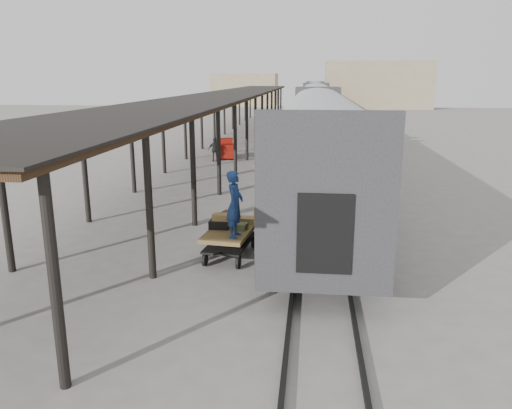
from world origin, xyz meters
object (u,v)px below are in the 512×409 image
Objects in this scene: luggage_tug at (227,149)px; porter at (235,204)px; baggage_cart at (230,236)px; pedestrian at (215,150)px.

porter is (3.55, -19.34, 1.21)m from luggage_tug.
luggage_tug is 19.70m from porter.
luggage_tug is 0.86× the size of porter.
porter is (0.25, -0.65, 1.17)m from baggage_cart.
porter is at bearing -91.01° from luggage_tug.
baggage_cart is at bearing 28.11° from porter.
luggage_tug is (-3.30, 18.69, -0.04)m from baggage_cart.
porter reaches higher than baggage_cart.
luggage_tug is at bearing -131.01° from pedestrian.
baggage_cart is 1.53× the size of luggage_tug.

